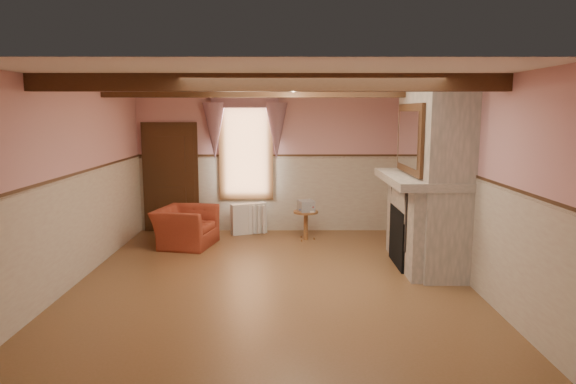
{
  "coord_description": "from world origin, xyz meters",
  "views": [
    {
      "loc": [
        0.2,
        -7.17,
        2.37
      ],
      "look_at": [
        0.22,
        0.8,
        1.12
      ],
      "focal_mm": 32.0,
      "sensor_mm": 36.0,
      "label": 1
    }
  ],
  "objects_px": {
    "armchair": "(186,227)",
    "oil_lamp": "(415,163)",
    "side_table": "(306,225)",
    "bowl": "(424,174)",
    "radiator": "(249,219)",
    "mantel_clock": "(411,164)"
  },
  "relations": [
    {
      "from": "side_table",
      "to": "bowl",
      "type": "bearing_deg",
      "value": -47.52
    },
    {
      "from": "side_table",
      "to": "bowl",
      "type": "relative_size",
      "value": 1.67
    },
    {
      "from": "side_table",
      "to": "mantel_clock",
      "type": "xyz_separation_m",
      "value": [
        1.68,
        -0.99,
        1.25
      ]
    },
    {
      "from": "armchair",
      "to": "mantel_clock",
      "type": "bearing_deg",
      "value": -86.34
    },
    {
      "from": "side_table",
      "to": "radiator",
      "type": "xyz_separation_m",
      "value": [
        -1.1,
        0.5,
        0.02
      ]
    },
    {
      "from": "armchair",
      "to": "radiator",
      "type": "bearing_deg",
      "value": -37.02
    },
    {
      "from": "armchair",
      "to": "side_table",
      "type": "xyz_separation_m",
      "value": [
        2.16,
        0.43,
        -0.07
      ]
    },
    {
      "from": "bowl",
      "to": "oil_lamp",
      "type": "xyz_separation_m",
      "value": [
        0.0,
        0.61,
        0.1
      ]
    },
    {
      "from": "armchair",
      "to": "oil_lamp",
      "type": "relative_size",
      "value": 3.77
    },
    {
      "from": "mantel_clock",
      "to": "oil_lamp",
      "type": "bearing_deg",
      "value": -90.0
    },
    {
      "from": "side_table",
      "to": "mantel_clock",
      "type": "height_order",
      "value": "mantel_clock"
    },
    {
      "from": "radiator",
      "to": "armchair",
      "type": "bearing_deg",
      "value": -161.7
    },
    {
      "from": "radiator",
      "to": "bowl",
      "type": "distance_m",
      "value": 3.82
    },
    {
      "from": "side_table",
      "to": "bowl",
      "type": "xyz_separation_m",
      "value": [
        1.68,
        -1.84,
        1.19
      ]
    },
    {
      "from": "side_table",
      "to": "radiator",
      "type": "height_order",
      "value": "radiator"
    },
    {
      "from": "bowl",
      "to": "mantel_clock",
      "type": "xyz_separation_m",
      "value": [
        0.0,
        0.85,
        0.06
      ]
    },
    {
      "from": "armchair",
      "to": "side_table",
      "type": "distance_m",
      "value": 2.2
    },
    {
      "from": "armchair",
      "to": "oil_lamp",
      "type": "distance_m",
      "value": 4.11
    },
    {
      "from": "armchair",
      "to": "radiator",
      "type": "height_order",
      "value": "armchair"
    },
    {
      "from": "bowl",
      "to": "oil_lamp",
      "type": "bearing_deg",
      "value": 90.0
    },
    {
      "from": "mantel_clock",
      "to": "radiator",
      "type": "bearing_deg",
      "value": 151.96
    },
    {
      "from": "radiator",
      "to": "mantel_clock",
      "type": "bearing_deg",
      "value": -50.78
    }
  ]
}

